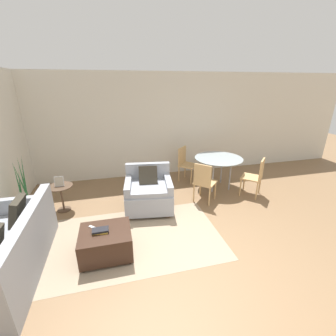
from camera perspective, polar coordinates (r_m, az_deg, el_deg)
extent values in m
plane|color=brown|center=(3.44, 9.53, -25.18)|extent=(20.00, 20.00, 0.00)
cube|color=beige|center=(6.17, -3.93, 10.56)|extent=(12.00, 0.06, 2.75)
cube|color=gray|center=(4.02, -8.79, -17.22)|extent=(2.93, 1.77, 0.00)
cube|color=beige|center=(3.54, -7.66, -23.39)|extent=(2.87, 0.06, 0.00)
cube|color=beige|center=(3.72, -8.16, -20.72)|extent=(2.87, 0.06, 0.00)
cube|color=beige|center=(3.92, -8.60, -18.31)|extent=(2.87, 0.06, 0.00)
cube|color=beige|center=(4.12, -8.98, -16.13)|extent=(2.87, 0.06, 0.00)
cube|color=beige|center=(4.32, -9.33, -14.15)|extent=(2.87, 0.06, 0.00)
cube|color=beige|center=(4.53, -9.63, -12.35)|extent=(2.87, 0.06, 0.00)
cube|color=#999EA8|center=(3.95, -35.75, -18.45)|extent=(0.86, 2.01, 0.42)
cube|color=#999EA8|center=(3.59, -31.74, -13.16)|extent=(0.14, 2.01, 0.44)
cube|color=#999EA8|center=(4.53, -32.64, -7.77)|extent=(0.80, 0.12, 0.26)
cube|color=#383328|center=(4.03, -33.89, -9.04)|extent=(0.19, 0.40, 0.41)
cube|color=#999EA8|center=(4.66, -4.87, -7.56)|extent=(1.03, 0.99, 0.39)
cube|color=#999EA8|center=(4.52, -4.95, -5.03)|extent=(0.78, 0.84, 0.10)
cube|color=#999EA8|center=(4.83, -5.16, -1.16)|extent=(0.93, 0.24, 0.43)
cube|color=#999EA8|center=(4.54, -10.08, -4.45)|extent=(0.23, 0.81, 0.20)
cube|color=#999EA8|center=(4.55, 0.09, -4.05)|extent=(0.23, 0.81, 0.20)
cylinder|color=brown|center=(4.48, -9.65, -12.44)|extent=(0.05, 0.05, 0.06)
cylinder|color=brown|center=(4.49, 0.35, -12.02)|extent=(0.05, 0.05, 0.06)
cylinder|color=brown|center=(5.09, -9.27, -8.06)|extent=(0.05, 0.05, 0.06)
cylinder|color=brown|center=(5.10, -0.59, -7.71)|extent=(0.05, 0.05, 0.06)
cube|color=#383328|center=(4.56, -5.09, -1.79)|extent=(0.39, 0.26, 0.38)
cube|color=#382319|center=(3.65, -15.44, -17.65)|extent=(0.74, 0.63, 0.38)
cylinder|color=black|center=(3.62, -20.65, -23.16)|extent=(0.04, 0.04, 0.04)
cylinder|color=black|center=(3.58, -9.57, -22.48)|extent=(0.04, 0.04, 0.04)
cylinder|color=black|center=(4.03, -19.92, -17.98)|extent=(0.04, 0.04, 0.04)
cylinder|color=black|center=(3.99, -10.29, -17.32)|extent=(0.04, 0.04, 0.04)
cube|color=gold|center=(3.54, -16.78, -15.16)|extent=(0.24, 0.16, 0.02)
cube|color=black|center=(3.52, -16.80, -14.84)|extent=(0.24, 0.14, 0.03)
cube|color=#B7B7BC|center=(3.66, -18.44, -14.16)|extent=(0.15, 0.15, 0.01)
cylinder|color=brown|center=(5.22, -31.85, -9.15)|extent=(0.40, 0.40, 0.26)
cylinder|color=black|center=(5.17, -32.10, -7.97)|extent=(0.37, 0.37, 0.02)
cone|color=#286033|center=(4.96, -32.84, -2.80)|extent=(0.05, 0.09, 0.99)
cone|color=#286033|center=(5.03, -32.66, -2.47)|extent=(0.13, 0.07, 0.99)
cone|color=#286033|center=(5.10, -33.38, -4.28)|extent=(0.09, 0.11, 0.67)
cone|color=#286033|center=(4.99, -33.69, -3.67)|extent=(0.06, 0.08, 0.86)
cone|color=#286033|center=(4.96, -33.10, -3.41)|extent=(0.17, 0.08, 0.90)
cylinder|color=#4C3828|center=(4.96, -25.75, -4.23)|extent=(0.48, 0.48, 0.02)
cylinder|color=#4C3828|center=(5.07, -25.29, -6.94)|extent=(0.04, 0.04, 0.51)
cylinder|color=#4C3828|center=(5.19, -24.84, -9.54)|extent=(0.26, 0.26, 0.02)
cube|color=silver|center=(4.92, -25.94, -3.07)|extent=(0.18, 0.05, 0.20)
cube|color=#B2A893|center=(4.92, -25.96, -3.10)|extent=(0.15, 0.04, 0.17)
cube|color=silver|center=(4.96, -25.80, -3.50)|extent=(0.02, 0.04, 0.10)
cylinder|color=#99A8AD|center=(5.56, 12.75, 2.47)|extent=(1.15, 1.15, 0.01)
cylinder|color=#99999E|center=(5.41, 11.35, -2.30)|extent=(0.04, 0.04, 0.76)
cylinder|color=#99999E|center=(5.61, 15.48, -1.83)|extent=(0.04, 0.04, 0.76)
cylinder|color=#99999E|center=(5.78, 9.50, -0.64)|extent=(0.04, 0.04, 0.76)
cylinder|color=#99999E|center=(5.97, 13.44, -0.25)|extent=(0.04, 0.04, 0.76)
cube|color=tan|center=(4.96, 9.44, -3.63)|extent=(0.59, 0.59, 0.03)
cube|color=tan|center=(4.71, 8.74, -1.79)|extent=(0.29, 0.29, 0.45)
cylinder|color=tan|center=(5.16, 11.90, -5.59)|extent=(0.03, 0.03, 0.42)
cylinder|color=tan|center=(5.27, 8.21, -4.76)|extent=(0.03, 0.03, 0.42)
cylinder|color=tan|center=(4.85, 10.46, -7.24)|extent=(0.03, 0.03, 0.42)
cylinder|color=tan|center=(4.97, 6.57, -6.31)|extent=(0.03, 0.03, 0.42)
cube|color=tan|center=(5.49, 20.42, -2.25)|extent=(0.59, 0.59, 0.03)
cube|color=tan|center=(5.39, 22.70, -0.28)|extent=(0.29, 0.29, 0.45)
cylinder|color=tan|center=(5.77, 18.76, -3.37)|extent=(0.03, 0.03, 0.42)
cylinder|color=tan|center=(5.45, 17.90, -4.72)|extent=(0.03, 0.03, 0.42)
cylinder|color=tan|center=(5.72, 22.26, -4.06)|extent=(0.03, 0.03, 0.42)
cylinder|color=tan|center=(5.40, 21.60, -5.47)|extent=(0.03, 0.03, 0.42)
cube|color=tan|center=(5.94, 5.16, 0.73)|extent=(0.59, 0.59, 0.03)
cube|color=tan|center=(5.95, 3.59, 3.22)|extent=(0.29, 0.29, 0.45)
cylinder|color=tan|center=(5.80, 5.91, -2.20)|extent=(0.03, 0.03, 0.42)
cylinder|color=tan|center=(6.11, 7.36, -1.06)|extent=(0.03, 0.03, 0.42)
cylinder|color=tan|center=(5.95, 2.78, -1.51)|extent=(0.03, 0.03, 0.42)
cylinder|color=tan|center=(6.25, 4.34, -0.44)|extent=(0.03, 0.03, 0.42)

